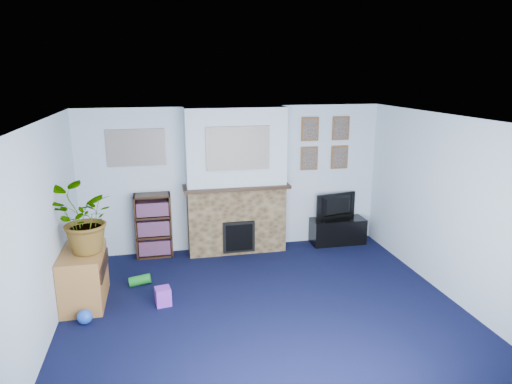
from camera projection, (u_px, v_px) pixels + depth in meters
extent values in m
cube|color=black|center=(264.00, 310.00, 5.79)|extent=(5.00, 4.50, 0.01)
cube|color=white|center=(265.00, 120.00, 5.18)|extent=(5.00, 4.50, 0.01)
cube|color=silver|center=(234.00, 179.00, 7.61)|extent=(5.00, 0.04, 2.40)
cube|color=silver|center=(334.00, 314.00, 3.36)|extent=(5.00, 0.04, 2.40)
cube|color=silver|center=(42.00, 235.00, 4.98)|extent=(0.04, 4.50, 2.40)
cube|color=silver|center=(450.00, 208.00, 5.99)|extent=(0.04, 4.50, 2.40)
cube|color=brown|center=(237.00, 219.00, 7.59)|extent=(1.60, 0.40, 1.10)
cube|color=brown|center=(236.00, 148.00, 7.28)|extent=(1.60, 0.40, 1.30)
cube|color=brown|center=(236.00, 186.00, 7.41)|extent=(1.72, 0.50, 0.05)
cube|color=brown|center=(239.00, 237.00, 7.45)|extent=(0.52, 0.08, 0.52)
cube|color=brown|center=(239.00, 238.00, 7.41)|extent=(0.44, 0.02, 0.44)
cube|color=gray|center=(238.00, 148.00, 7.07)|extent=(1.00, 0.03, 0.68)
cube|color=gray|center=(136.00, 148.00, 7.14)|extent=(0.90, 0.03, 0.58)
cube|color=brown|center=(310.00, 129.00, 7.65)|extent=(0.30, 0.03, 0.40)
cube|color=brown|center=(341.00, 128.00, 7.77)|extent=(0.30, 0.03, 0.40)
cube|color=brown|center=(309.00, 158.00, 7.78)|extent=(0.30, 0.03, 0.40)
cube|color=brown|center=(339.00, 157.00, 7.89)|extent=(0.30, 0.03, 0.40)
cube|color=black|center=(338.00, 231.00, 8.02)|extent=(0.94, 0.39, 0.44)
imported|color=black|center=(338.00, 207.00, 7.92)|extent=(0.77, 0.24, 0.44)
cube|color=black|center=(154.00, 223.00, 7.49)|extent=(0.58, 0.02, 1.05)
cube|color=black|center=(136.00, 227.00, 7.31)|extent=(0.03, 0.28, 1.05)
cube|color=black|center=(171.00, 224.00, 7.42)|extent=(0.03, 0.28, 1.05)
cube|color=black|center=(155.00, 255.00, 7.50)|extent=(0.56, 0.28, 0.03)
cube|color=black|center=(154.00, 236.00, 7.41)|extent=(0.56, 0.28, 0.03)
cube|color=black|center=(153.00, 216.00, 7.33)|extent=(0.56, 0.28, 0.03)
cube|color=black|center=(152.00, 195.00, 7.24)|extent=(0.56, 0.28, 0.03)
cube|color=black|center=(155.00, 246.00, 7.45)|extent=(0.50, 0.22, 0.24)
cube|color=black|center=(154.00, 227.00, 7.37)|extent=(0.50, 0.22, 0.24)
cube|color=black|center=(153.00, 208.00, 7.28)|extent=(0.50, 0.22, 0.22)
cube|color=#A26B34|center=(84.00, 277.00, 5.91)|extent=(0.51, 0.91, 0.71)
imported|color=#26661E|center=(82.00, 220.00, 5.67)|extent=(0.95, 0.88, 0.87)
cube|color=gold|center=(232.00, 181.00, 7.36)|extent=(0.09, 0.05, 0.12)
cylinder|color=#B2BFC6|center=(253.00, 180.00, 7.42)|extent=(0.05, 0.05, 0.17)
sphere|color=gray|center=(205.00, 183.00, 7.27)|extent=(0.12, 0.12, 0.12)
cylinder|color=purple|center=(281.00, 179.00, 7.52)|extent=(0.07, 0.07, 0.13)
cube|color=#198C26|center=(84.00, 282.00, 6.23)|extent=(0.37, 0.32, 0.26)
sphere|color=blue|center=(85.00, 317.00, 5.45)|extent=(0.18, 0.18, 0.18)
cube|color=purple|center=(163.00, 297.00, 5.90)|extent=(0.22, 0.22, 0.23)
cylinder|color=#198C26|center=(140.00, 280.00, 6.46)|extent=(0.31, 0.14, 0.18)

